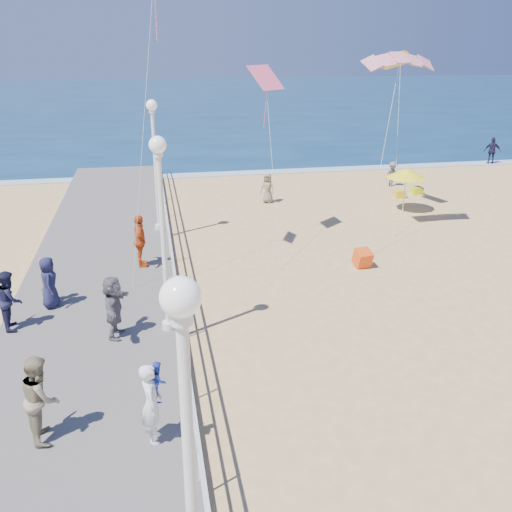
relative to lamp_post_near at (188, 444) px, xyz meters
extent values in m
plane|color=tan|center=(5.35, 9.00, -3.66)|extent=(160.00, 160.00, 0.00)
cube|color=#0D2C4E|center=(5.35, 74.00, -3.65)|extent=(160.00, 90.00, 0.05)
cube|color=white|center=(5.35, 29.50, -3.63)|extent=(160.00, 1.20, 0.04)
cube|color=slate|center=(-2.15, 9.00, -3.46)|extent=(5.00, 44.00, 0.40)
cube|color=white|center=(0.30, 9.00, -2.21)|extent=(0.05, 42.00, 0.06)
cube|color=white|center=(0.30, 9.00, -2.71)|extent=(0.05, 42.00, 0.04)
cylinder|color=white|center=(0.00, 0.00, -0.81)|extent=(0.14, 0.14, 4.70)
sphere|color=white|center=(0.00, 0.00, 1.84)|extent=(0.44, 0.44, 0.44)
cylinder|color=white|center=(0.00, 9.00, -3.16)|extent=(0.36, 0.36, 0.20)
cylinder|color=white|center=(0.00, 9.00, -0.81)|extent=(0.14, 0.14, 4.70)
sphere|color=white|center=(0.00, 9.00, 1.84)|extent=(0.44, 0.44, 0.44)
cylinder|color=white|center=(0.00, 18.00, -3.16)|extent=(0.36, 0.36, 0.20)
cylinder|color=white|center=(0.00, 18.00, -0.81)|extent=(0.14, 0.14, 4.70)
sphere|color=white|center=(0.00, 18.00, 1.84)|extent=(0.44, 0.44, 0.44)
imported|color=white|center=(-0.50, 4.31, -2.40)|extent=(0.43, 0.64, 1.72)
imported|color=blue|center=(-0.35, 4.46, -1.99)|extent=(0.33, 0.42, 0.84)
imported|color=gray|center=(-2.65, 4.82, -2.34)|extent=(0.83, 1.00, 1.83)
imported|color=#CA4C19|center=(-0.74, 13.85, -2.32)|extent=(0.47, 1.10, 1.87)
imported|color=#1B1C3D|center=(-3.39, 11.04, -2.47)|extent=(0.59, 0.83, 1.58)
imported|color=slate|center=(-1.42, 8.82, -2.39)|extent=(0.79, 1.68, 1.74)
imported|color=gray|center=(-3.52, 11.38, -2.54)|extent=(0.55, 0.63, 1.45)
imported|color=#191A37|center=(-4.25, 9.88, -2.42)|extent=(0.77, 0.91, 1.68)
imported|color=#5C5D61|center=(13.33, 24.66, -2.95)|extent=(1.04, 0.78, 1.43)
imported|color=#1C1937|center=(22.36, 29.20, -2.76)|extent=(1.14, 0.75, 1.79)
imported|color=#7D7256|center=(5.64, 22.58, -2.90)|extent=(0.88, 0.83, 1.52)
cube|color=red|center=(7.28, 13.22, -3.36)|extent=(0.64, 0.78, 0.74)
cylinder|color=white|center=(11.82, 19.76, -2.76)|extent=(0.05, 0.05, 1.80)
cone|color=yellow|center=(11.82, 19.76, -1.75)|extent=(1.90, 1.90, 0.45)
cube|color=#D0D916|center=(13.94, 22.72, -3.46)|extent=(0.55, 0.55, 0.40)
cube|color=yellow|center=(12.74, 22.27, -3.46)|extent=(0.55, 0.55, 0.40)
cylinder|color=gold|center=(10.68, 19.57, 3.38)|extent=(0.98, 2.54, 1.05)
cube|color=#F45A7A|center=(4.32, 16.82, 2.90)|extent=(1.52, 1.46, 0.88)
camera|label=1|loc=(-0.22, -5.31, 4.31)|focal=40.00mm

